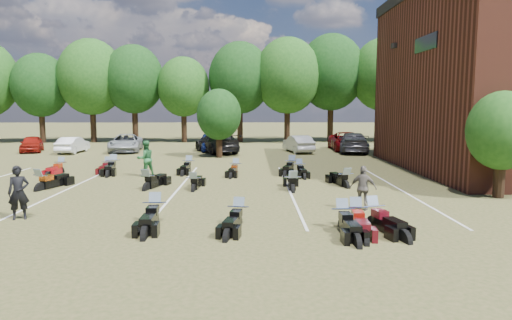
{
  "coord_description": "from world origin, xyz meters",
  "views": [
    {
      "loc": [
        0.29,
        -17.38,
        3.81
      ],
      "look_at": [
        0.53,
        4.0,
        1.2
      ],
      "focal_mm": 32.0,
      "sensor_mm": 36.0,
      "label": 1
    }
  ],
  "objects_px": {
    "person_black": "(19,193)",
    "motorcycle_3": "(238,225)",
    "motorcycle_14": "(108,171)",
    "car_4": "(211,142)",
    "car_0": "(32,144)",
    "person_grey": "(363,188)",
    "person_green": "(146,159)"
  },
  "relations": [
    {
      "from": "car_0",
      "to": "person_green",
      "type": "height_order",
      "value": "person_green"
    },
    {
      "from": "person_grey",
      "to": "motorcycle_14",
      "type": "bearing_deg",
      "value": -16.12
    },
    {
      "from": "person_green",
      "to": "motorcycle_14",
      "type": "bearing_deg",
      "value": -69.67
    },
    {
      "from": "motorcycle_14",
      "to": "person_green",
      "type": "bearing_deg",
      "value": -41.26
    },
    {
      "from": "person_grey",
      "to": "motorcycle_3",
      "type": "distance_m",
      "value": 4.99
    },
    {
      "from": "car_4",
      "to": "person_grey",
      "type": "height_order",
      "value": "person_grey"
    },
    {
      "from": "car_4",
      "to": "motorcycle_3",
      "type": "distance_m",
      "value": 23.72
    },
    {
      "from": "car_0",
      "to": "person_black",
      "type": "bearing_deg",
      "value": -84.54
    },
    {
      "from": "motorcycle_14",
      "to": "car_0",
      "type": "bearing_deg",
      "value": 127.13
    },
    {
      "from": "person_grey",
      "to": "motorcycle_3",
      "type": "height_order",
      "value": "person_grey"
    },
    {
      "from": "person_grey",
      "to": "person_black",
      "type": "bearing_deg",
      "value": 28.54
    },
    {
      "from": "motorcycle_3",
      "to": "car_4",
      "type": "bearing_deg",
      "value": 107.22
    },
    {
      "from": "car_4",
      "to": "person_black",
      "type": "distance_m",
      "value": 23.09
    },
    {
      "from": "person_black",
      "to": "motorcycle_3",
      "type": "distance_m",
      "value": 7.42
    },
    {
      "from": "motorcycle_3",
      "to": "motorcycle_14",
      "type": "height_order",
      "value": "motorcycle_3"
    },
    {
      "from": "motorcycle_3",
      "to": "motorcycle_14",
      "type": "distance_m",
      "value": 14.34
    },
    {
      "from": "car_4",
      "to": "person_black",
      "type": "bearing_deg",
      "value": -110.11
    },
    {
      "from": "car_0",
      "to": "car_4",
      "type": "bearing_deg",
      "value": -15.93
    },
    {
      "from": "person_black",
      "to": "car_4",
      "type": "bearing_deg",
      "value": 57.61
    },
    {
      "from": "person_grey",
      "to": "motorcycle_3",
      "type": "relative_size",
      "value": 0.73
    },
    {
      "from": "person_green",
      "to": "motorcycle_3",
      "type": "bearing_deg",
      "value": 84.99
    },
    {
      "from": "person_black",
      "to": "person_grey",
      "type": "xyz_separation_m",
      "value": [
        11.77,
        1.2,
        -0.09
      ]
    },
    {
      "from": "person_green",
      "to": "motorcycle_14",
      "type": "height_order",
      "value": "person_green"
    },
    {
      "from": "person_green",
      "to": "motorcycle_14",
      "type": "distance_m",
      "value": 3.49
    },
    {
      "from": "motorcycle_3",
      "to": "person_green",
      "type": "bearing_deg",
      "value": 127.69
    },
    {
      "from": "person_green",
      "to": "person_grey",
      "type": "bearing_deg",
      "value": 108.21
    },
    {
      "from": "motorcycle_14",
      "to": "car_4",
      "type": "bearing_deg",
      "value": 62.64
    },
    {
      "from": "car_4",
      "to": "person_green",
      "type": "relative_size",
      "value": 2.3
    },
    {
      "from": "motorcycle_3",
      "to": "person_grey",
      "type": "bearing_deg",
      "value": 35.12
    },
    {
      "from": "person_black",
      "to": "motorcycle_3",
      "type": "height_order",
      "value": "person_black"
    },
    {
      "from": "car_0",
      "to": "car_4",
      "type": "xyz_separation_m",
      "value": [
        14.39,
        0.79,
        0.1
      ]
    },
    {
      "from": "car_0",
      "to": "person_black",
      "type": "relative_size",
      "value": 2.13
    }
  ]
}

